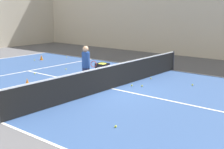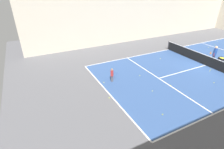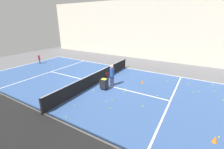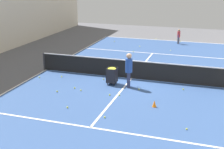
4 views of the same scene
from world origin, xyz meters
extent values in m
plane|color=#5B5B60|center=(0.00, 0.00, 0.00)|extent=(35.86, 35.86, 0.00)
cube|color=#335189|center=(0.00, 0.00, 0.00)|extent=(10.42, 21.63, 0.00)
cube|color=white|center=(0.00, -10.81, 0.01)|extent=(10.42, 0.10, 0.00)
cube|color=white|center=(-5.21, 0.00, 0.01)|extent=(0.10, 21.63, 0.00)
cube|color=white|center=(0.00, -5.95, 0.01)|extent=(10.42, 0.10, 0.00)
cube|color=white|center=(0.00, 0.00, 0.01)|extent=(0.10, 11.90, 0.00)
cube|color=beige|center=(-10.40, 0.00, 3.86)|extent=(0.15, 32.16, 7.72)
cylinder|color=#2D2D33|center=(-5.31, 0.00, 0.52)|extent=(0.10, 0.10, 1.03)
cube|color=black|center=(0.00, 0.00, 0.50)|extent=(10.52, 0.03, 0.96)
cube|color=white|center=(0.00, 0.00, 1.01)|extent=(10.52, 0.04, 0.05)
cube|color=#4C4C56|center=(-1.37, -9.79, 0.27)|extent=(0.15, 0.21, 0.53)
cylinder|color=#B22D2D|center=(-1.37, -9.79, 0.77)|extent=(0.28, 0.28, 0.47)
sphere|color=#A87A5B|center=(-1.37, -9.79, 1.10)|extent=(0.18, 0.18, 0.18)
torus|color=#2D478C|center=(-1.35, -9.49, 0.65)|extent=(0.08, 0.28, 0.28)
cube|color=#2D3351|center=(-0.20, 1.33, 0.39)|extent=(0.24, 0.31, 0.79)
cylinder|color=#234799|center=(-0.20, 1.33, 1.13)|extent=(0.43, 0.43, 0.70)
sphere|color=tan|center=(-0.20, 1.33, 1.61)|extent=(0.26, 0.26, 0.26)
torus|color=#B22D2D|center=(-0.06, 1.00, 0.96)|extent=(0.10, 0.28, 0.28)
cube|color=black|center=(0.72, 1.17, 0.13)|extent=(0.49, 0.50, 0.02)
cube|color=black|center=(0.72, 0.93, 0.50)|extent=(0.49, 0.02, 0.74)
cube|color=black|center=(0.72, 1.41, 0.50)|extent=(0.49, 0.02, 0.74)
cube|color=black|center=(0.49, 1.17, 0.50)|extent=(0.02, 0.50, 0.74)
cube|color=black|center=(0.96, 1.17, 0.50)|extent=(0.02, 0.50, 0.74)
ellipsoid|color=yellow|center=(0.72, 1.17, 0.81)|extent=(0.45, 0.46, 0.16)
cylinder|color=black|center=(0.55, 0.99, 0.07)|extent=(0.05, 0.05, 0.13)
cylinder|color=black|center=(0.89, 0.99, 0.07)|extent=(0.05, 0.05, 0.13)
cylinder|color=black|center=(0.55, 1.35, 0.07)|extent=(0.05, 0.05, 0.13)
cylinder|color=black|center=(0.89, 1.35, 0.07)|extent=(0.05, 0.05, 0.13)
cone|color=orange|center=(-1.89, 3.35, 0.15)|extent=(0.19, 0.19, 0.29)
sphere|color=yellow|center=(-1.12, -7.14, 0.04)|extent=(0.07, 0.07, 0.07)
sphere|color=yellow|center=(0.69, -11.06, 0.04)|extent=(0.07, 0.07, 0.07)
sphere|color=yellow|center=(-4.60, 8.48, 0.04)|extent=(0.07, 0.07, 0.07)
sphere|color=yellow|center=(3.80, -8.87, 0.04)|extent=(0.07, 0.07, 0.07)
sphere|color=yellow|center=(0.89, -0.41, 0.04)|extent=(0.07, 0.07, 0.07)
sphere|color=yellow|center=(-3.33, -2.87, 0.04)|extent=(0.07, 0.07, 0.07)
sphere|color=yellow|center=(-0.79, 1.54, 0.04)|extent=(0.07, 0.07, 0.07)
sphere|color=yellow|center=(1.40, -5.92, 0.04)|extent=(0.07, 0.07, 0.07)
sphere|color=yellow|center=(-0.10, 2.57, 0.04)|extent=(0.07, 0.07, 0.07)
sphere|color=yellow|center=(-1.45, -10.50, 0.04)|extent=(0.07, 0.07, 0.07)
sphere|color=yellow|center=(1.36, -7.74, 0.04)|extent=(0.07, 0.07, 0.07)
sphere|color=yellow|center=(-3.73, 6.71, 0.04)|extent=(0.07, 0.07, 0.07)
sphere|color=yellow|center=(-3.39, 5.03, 0.04)|extent=(0.07, 0.07, 0.07)
sphere|color=yellow|center=(1.37, 0.64, 0.04)|extent=(0.07, 0.07, 0.07)
sphere|color=yellow|center=(2.68, -2.41, 0.04)|extent=(0.07, 0.07, 0.07)
sphere|color=yellow|center=(-2.85, 0.88, 0.04)|extent=(0.07, 0.07, 0.07)
sphere|color=yellow|center=(1.10, -0.79, 0.04)|extent=(0.07, 0.07, 0.07)
sphere|color=yellow|center=(-4.94, 9.73, 0.04)|extent=(0.07, 0.07, 0.07)
camera|label=1|loc=(-9.92, -8.17, 3.39)|focal=50.00mm
camera|label=2|loc=(9.92, -15.53, 7.32)|focal=28.00mm
camera|label=3|loc=(9.49, 7.08, 5.01)|focal=24.00mm
camera|label=4|loc=(-3.97, 15.53, 5.40)|focal=50.00mm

